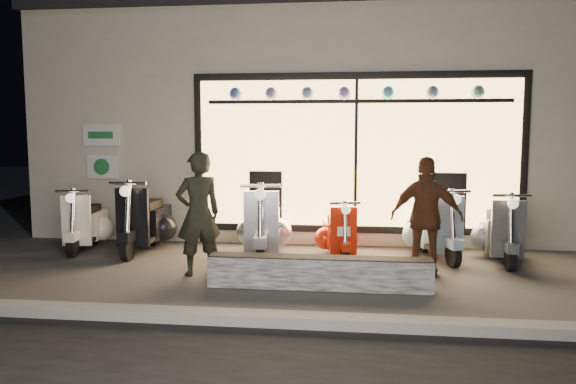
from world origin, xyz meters
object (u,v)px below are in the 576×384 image
scooter_silver (264,226)px  scooter_red (338,234)px  graffiti_barrier (319,273)px  woman (427,217)px  man (198,214)px

scooter_silver → scooter_red: size_ratio=1.27×
graffiti_barrier → scooter_silver: size_ratio=1.72×
scooter_red → woman: bearing=-52.1°
scooter_silver → woman: 2.57m
woman → scooter_red: bearing=-31.0°
scooter_silver → woman: bearing=-29.1°
scooter_silver → scooter_red: (1.15, 0.03, -0.10)m
scooter_red → man: bearing=-155.4°
graffiti_barrier → man: size_ratio=1.65×
graffiti_barrier → man: (-1.64, 0.47, 0.63)m
graffiti_barrier → woman: (1.36, 0.78, 0.60)m
man → woman: bearing=154.1°
graffiti_barrier → scooter_red: size_ratio=2.20×
scooter_silver → man: man is taller
scooter_silver → scooter_red: bearing=-4.6°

